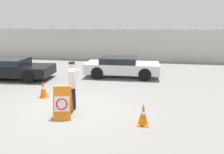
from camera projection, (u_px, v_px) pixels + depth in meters
ground_plane at (73, 109)px, 7.96m from camera, size 90.00×90.00×0.00m
perimeter_wall at (118, 45)px, 18.32m from camera, size 36.00×0.30×3.07m
barricade_sign at (63, 102)px, 7.22m from camera, size 0.74×0.90×1.06m
security_guard at (73, 83)px, 7.85m from camera, size 0.37×0.66×1.74m
traffic_cone_near at (143, 114)px, 6.70m from camera, size 0.36×0.36×0.69m
traffic_cone_mid at (43, 89)px, 9.25m from camera, size 0.38×0.38×0.69m
parked_car_front_coupe at (10, 68)px, 12.30m from camera, size 4.75×2.17×1.14m
parked_car_rear_sedan at (122, 66)px, 12.80m from camera, size 4.31×1.99×1.15m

